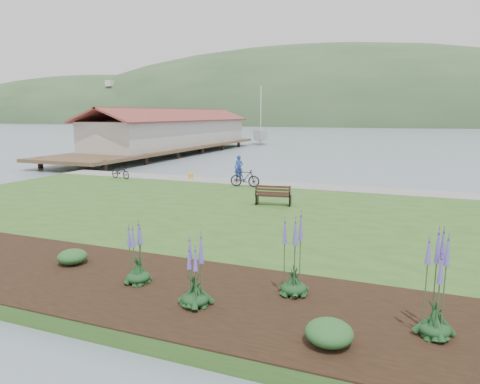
% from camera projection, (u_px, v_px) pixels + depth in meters
% --- Properties ---
extents(ground, '(600.00, 600.00, 0.00)m').
position_uv_depth(ground, '(250.00, 216.00, 20.32)').
color(ground, slate).
rests_on(ground, ground).
extents(lawn, '(34.00, 20.00, 0.40)m').
position_uv_depth(lawn, '(234.00, 221.00, 18.45)').
color(lawn, '#2D561E').
rests_on(lawn, ground).
extents(shoreline_path, '(34.00, 2.20, 0.03)m').
position_uv_depth(shoreline_path, '(288.00, 185.00, 26.56)').
color(shoreline_path, gray).
rests_on(shoreline_path, lawn).
extents(garden_bed, '(24.00, 4.40, 0.04)m').
position_uv_depth(garden_bed, '(226.00, 299.00, 10.19)').
color(garden_bed, black).
rests_on(garden_bed, lawn).
extents(far_hillside, '(580.00, 80.00, 38.00)m').
position_uv_depth(far_hillside, '(446.00, 126.00, 168.64)').
color(far_hillside, '#304E2B').
rests_on(far_hillside, ground).
extents(pier_pavilion, '(8.00, 36.00, 5.40)m').
position_uv_depth(pier_pavilion, '(174.00, 132.00, 52.25)').
color(pier_pavilion, '#4C3826').
rests_on(pier_pavilion, ground).
extents(park_bench, '(1.76, 0.92, 1.04)m').
position_uv_depth(park_bench, '(273.00, 195.00, 20.61)').
color(park_bench, black).
rests_on(park_bench, lawn).
extents(person, '(0.73, 0.51, 1.96)m').
position_uv_depth(person, '(239.00, 166.00, 28.21)').
color(person, navy).
rests_on(person, lawn).
extents(bicycle_a, '(1.02, 1.85, 0.92)m').
position_uv_depth(bicycle_a, '(121.00, 172.00, 29.17)').
color(bicycle_a, black).
rests_on(bicycle_a, lawn).
extents(bicycle_b, '(0.64, 1.87, 1.11)m').
position_uv_depth(bicycle_b, '(245.00, 178.00, 25.87)').
color(bicycle_b, black).
rests_on(bicycle_b, lawn).
extents(sailboat, '(14.02, 14.14, 28.87)m').
position_uv_depth(sailboat, '(261.00, 144.00, 68.04)').
color(sailboat, silver).
rests_on(sailboat, ground).
extents(pannier, '(0.26, 0.35, 0.34)m').
position_uv_depth(pannier, '(191.00, 176.00, 29.33)').
color(pannier, gold).
rests_on(pannier, lawn).
extents(echium_0, '(0.62, 0.62, 1.80)m').
position_uv_depth(echium_0, '(195.00, 274.00, 9.65)').
color(echium_0, '#133519').
rests_on(echium_0, garden_bed).
extents(echium_1, '(0.62, 0.62, 2.31)m').
position_uv_depth(echium_1, '(294.00, 257.00, 10.22)').
color(echium_1, '#133519').
rests_on(echium_1, garden_bed).
extents(echium_2, '(0.62, 0.62, 2.34)m').
position_uv_depth(echium_2, '(438.00, 288.00, 8.26)').
color(echium_2, '#133519').
rests_on(echium_2, garden_bed).
extents(echium_4, '(0.62, 0.62, 1.88)m').
position_uv_depth(echium_4, '(137.00, 255.00, 10.98)').
color(echium_4, '#133519').
rests_on(echium_4, garden_bed).
extents(shrub_0, '(0.85, 0.85, 0.42)m').
position_uv_depth(shrub_0, '(72.00, 257.00, 12.49)').
color(shrub_0, '#1E4C21').
rests_on(shrub_0, garden_bed).
extents(shrub_1, '(0.92, 0.92, 0.46)m').
position_uv_depth(shrub_1, '(329.00, 333.00, 8.11)').
color(shrub_1, '#1E4C21').
rests_on(shrub_1, garden_bed).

